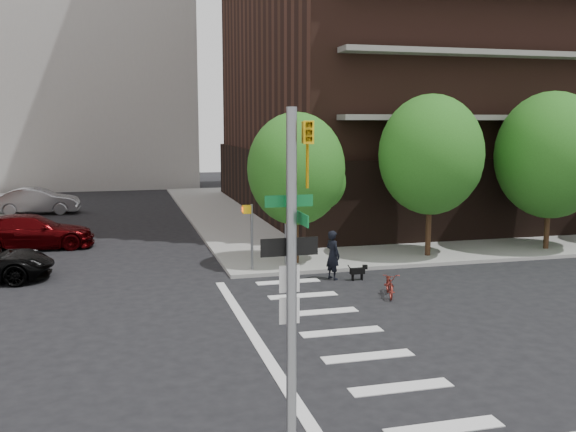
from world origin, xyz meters
name	(u,v)px	position (x,y,z in m)	size (l,w,h in m)	color
ground	(238,341)	(0.00, 0.00, 0.00)	(120.00, 120.00, 0.00)	black
sidewalk_ne	(465,206)	(20.50, 23.50, 0.07)	(39.00, 33.00, 0.15)	gray
crosswalk	(315,334)	(2.21, 0.00, 0.01)	(3.85, 13.00, 0.01)	silver
tree_a	(296,169)	(4.00, 8.50, 4.04)	(4.00, 4.00, 5.90)	#301E11
tree_b	(431,155)	(10.00, 8.50, 4.54)	(4.50, 4.50, 6.65)	#301E11
tree_c	(551,155)	(16.00, 8.50, 4.45)	(5.00, 5.00, 6.80)	#301E11
traffic_signal	(293,335)	(-0.47, -7.49, 2.70)	(0.90, 0.75, 6.00)	slate
pedestrian_signal	(259,226)	(2.32, 7.92, 1.85)	(2.18, 0.67, 2.60)	slate
parked_car_maroon	(32,232)	(-7.07, 15.19, 0.82)	(5.65, 2.30, 1.64)	#3E0305
parked_car_silver	(38,201)	(-8.20, 27.59, 0.86)	(5.22, 1.82, 1.72)	#929498
scooter	(390,284)	(5.89, 3.21, 0.43)	(0.57, 1.62, 0.85)	maroon
dog_walker	(333,255)	(4.76, 6.00, 0.94)	(0.45, 0.69, 1.88)	black
dog	(358,271)	(5.65, 5.60, 0.36)	(0.67, 0.19, 0.57)	black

